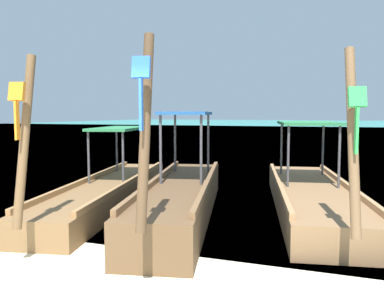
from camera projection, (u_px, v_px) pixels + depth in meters
The scene contains 4 objects.
sea_water at pixel (309, 126), 62.05m from camera, with size 120.00×120.00×0.00m, color #2DB29E.
longtail_boat_orange_ribbon at pixel (109, 189), 8.41m from camera, with size 2.31×6.61×2.77m.
longtail_boat_blue_ribbon at pixel (182, 196), 7.29m from camera, with size 2.21×5.88×2.90m.
longtail_boat_green_ribbon at pixel (311, 195), 7.75m from camera, with size 2.39×6.31×2.80m.
Camera 1 is at (2.37, -2.40, 1.95)m, focal length 35.93 mm.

